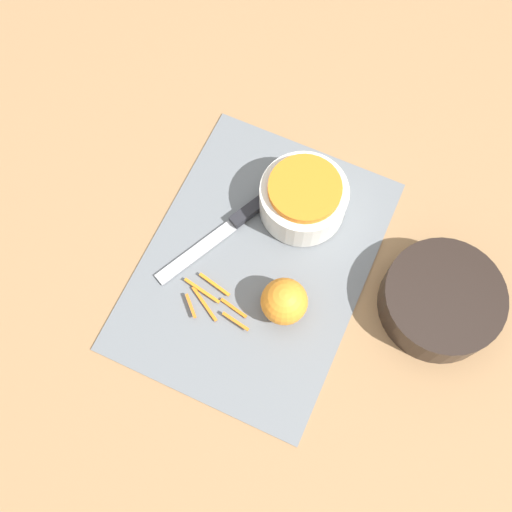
# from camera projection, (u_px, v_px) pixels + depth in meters

# --- Properties ---
(ground_plane) EXTENTS (4.00, 4.00, 0.00)m
(ground_plane) POSITION_uv_depth(u_px,v_px,m) (256.00, 264.00, 0.99)
(ground_plane) COLOR #9E754C
(cutting_board) EXTENTS (0.48, 0.35, 0.01)m
(cutting_board) POSITION_uv_depth(u_px,v_px,m) (256.00, 263.00, 0.99)
(cutting_board) COLOR slate
(cutting_board) RESTS_ON ground_plane
(bowl_speckled) EXTENTS (0.15, 0.15, 0.08)m
(bowl_speckled) POSITION_uv_depth(u_px,v_px,m) (303.00, 198.00, 0.99)
(bowl_speckled) COLOR silver
(bowl_speckled) RESTS_ON cutting_board
(bowl_dark) EXTENTS (0.19, 0.19, 0.06)m
(bowl_dark) POSITION_uv_depth(u_px,v_px,m) (441.00, 300.00, 0.94)
(bowl_dark) COLOR black
(bowl_dark) RESTS_ON ground_plane
(knife) EXTENTS (0.23, 0.13, 0.02)m
(knife) POSITION_uv_depth(u_px,v_px,m) (240.00, 219.00, 1.01)
(knife) COLOR #232328
(knife) RESTS_ON cutting_board
(orange_left) EXTENTS (0.07, 0.07, 0.07)m
(orange_left) POSITION_uv_depth(u_px,v_px,m) (284.00, 301.00, 0.93)
(orange_left) COLOR orange
(orange_left) RESTS_ON cutting_board
(peel_pile) EXTENTS (0.07, 0.13, 0.01)m
(peel_pile) POSITION_uv_depth(u_px,v_px,m) (213.00, 301.00, 0.96)
(peel_pile) COLOR orange
(peel_pile) RESTS_ON cutting_board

